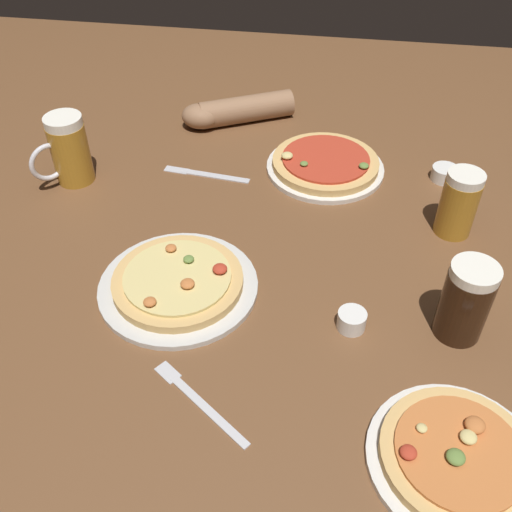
{
  "coord_description": "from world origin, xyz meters",
  "views": [
    {
      "loc": [
        0.14,
        -0.86,
        0.81
      ],
      "look_at": [
        0.0,
        0.0,
        0.02
      ],
      "focal_mm": 40.98,
      "sensor_mm": 36.0,
      "label": 1
    }
  ],
  "objects": [
    {
      "name": "ground_plane",
      "position": [
        0.0,
        0.0,
        -0.01
      ],
      "size": [
        2.4,
        2.4,
        0.03
      ],
      "primitive_type": "cube",
      "color": "brown"
    },
    {
      "name": "pizza_plate_near",
      "position": [
        -0.14,
        -0.09,
        0.02
      ],
      "size": [
        0.31,
        0.31,
        0.05
      ],
      "color": "silver",
      "rests_on": "ground_plane"
    },
    {
      "name": "pizza_plate_far",
      "position": [
        0.11,
        0.36,
        0.02
      ],
      "size": [
        0.29,
        0.29,
        0.05
      ],
      "color": "silver",
      "rests_on": "ground_plane"
    },
    {
      "name": "pizza_plate_side",
      "position": [
        0.36,
        -0.38,
        0.02
      ],
      "size": [
        0.26,
        0.26,
        0.05
      ],
      "color": "silver",
      "rests_on": "ground_plane"
    },
    {
      "name": "beer_mug_dark",
      "position": [
        0.4,
        0.17,
        0.07
      ],
      "size": [
        0.09,
        0.12,
        0.15
      ],
      "color": "#B27A23",
      "rests_on": "ground_plane"
    },
    {
      "name": "beer_mug_amber",
      "position": [
        0.39,
        -0.12,
        0.08
      ],
      "size": [
        0.11,
        0.12,
        0.16
      ],
      "color": "black",
      "rests_on": "ground_plane"
    },
    {
      "name": "beer_mug_pale",
      "position": [
        -0.48,
        0.22,
        0.08
      ],
      "size": [
        0.11,
        0.13,
        0.17
      ],
      "color": "#B27A23",
      "rests_on": "ground_plane"
    },
    {
      "name": "ramekin_sauce",
      "position": [
        0.2,
        -0.14,
        0.02
      ],
      "size": [
        0.05,
        0.05,
        0.04
      ],
      "primitive_type": "cylinder",
      "color": "white",
      "rests_on": "ground_plane"
    },
    {
      "name": "ramekin_butter",
      "position": [
        0.4,
        0.37,
        0.02
      ],
      "size": [
        0.06,
        0.06,
        0.03
      ],
      "primitive_type": "cylinder",
      "color": "white",
      "rests_on": "ground_plane"
    },
    {
      "name": "fork_left",
      "position": [
        -0.04,
        -0.34,
        0.0
      ],
      "size": [
        0.19,
        0.14,
        0.01
      ],
      "color": "silver",
      "rests_on": "ground_plane"
    },
    {
      "name": "knife_right",
      "position": [
        -0.17,
        0.29,
        0.0
      ],
      "size": [
        0.22,
        0.04,
        0.01
      ],
      "color": "silver",
      "rests_on": "ground_plane"
    },
    {
      "name": "diner_arm",
      "position": [
        -0.15,
        0.55,
        0.04
      ],
      "size": [
        0.3,
        0.19,
        0.07
      ],
      "color": "#936B4C",
      "rests_on": "ground_plane"
    }
  ]
}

